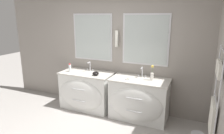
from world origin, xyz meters
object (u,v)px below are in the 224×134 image
object	(u,v)px
vanity_left	(86,91)
toiletry_bottle	(70,68)
amenity_bowl	(96,73)
flower_vase	(152,74)
vanity_right	(139,99)

from	to	relation	value
vanity_left	toiletry_bottle	xyz separation A→B (m)	(-0.37, -0.06, 0.51)
amenity_bowl	flower_vase	distance (m)	1.18
flower_vase	vanity_right	bearing A→B (deg)	-163.70
vanity_right	vanity_left	bearing A→B (deg)	180.00
vanity_left	toiletry_bottle	world-z (taller)	toiletry_bottle
vanity_left	amenity_bowl	size ratio (longest dim) A/B	8.51
vanity_right	amenity_bowl	distance (m)	1.05
vanity_right	toiletry_bottle	size ratio (longest dim) A/B	6.14
toiletry_bottle	amenity_bowl	xyz separation A→B (m)	(0.67, -0.01, -0.05)
toiletry_bottle	flower_vase	size ratio (longest dim) A/B	0.62
amenity_bowl	vanity_right	bearing A→B (deg)	4.62
flower_vase	toiletry_bottle	bearing A→B (deg)	-175.96
vanity_right	flower_vase	world-z (taller)	flower_vase
amenity_bowl	toiletry_bottle	bearing A→B (deg)	178.77
vanity_left	toiletry_bottle	size ratio (longest dim) A/B	6.14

